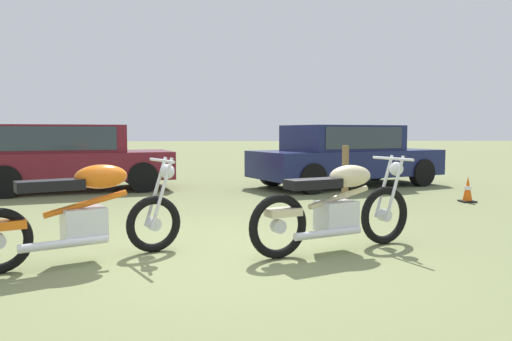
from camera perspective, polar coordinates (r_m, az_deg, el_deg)
name	(u,v)px	position (r m, az deg, el deg)	size (l,w,h in m)	color
ground_plane	(213,256)	(5.12, -5.02, -9.99)	(120.00, 120.00, 0.00)	olive
motorcycle_orange	(85,213)	(5.09, -19.46, -4.76)	(1.88, 1.23, 1.02)	black
motorcycle_cream	(337,207)	(5.33, 9.46, -4.24)	(1.94, 1.06, 1.02)	black
car_burgundy	(66,153)	(11.24, -21.37, 1.95)	(4.34, 2.78, 1.43)	maroon
car_navy	(345,152)	(11.58, 10.40, 2.10)	(4.85, 3.42, 1.43)	#161E4C
fence_post_wooden	(345,183)	(7.19, 10.40, -1.42)	(0.10, 0.10, 1.09)	brown
traffic_cone	(468,190)	(9.68, 23.56, -2.14)	(0.25, 0.25, 0.48)	#EA590F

